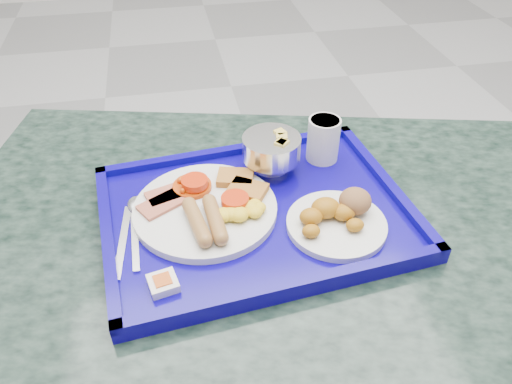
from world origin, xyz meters
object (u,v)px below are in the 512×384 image
Objects in this scene: fruit_bowl at (272,149)px; juice_cup at (323,138)px; table at (267,296)px; bread_plate at (338,217)px; tray at (256,213)px; main_plate at (210,206)px.

juice_cup reaches higher than fruit_bowl.
table is 0.24m from bread_plate.
tray is at bearing 120.83° from table.
fruit_bowl is at bearing 75.81° from table.
bread_plate is at bearing -19.36° from main_plate.
fruit_bowl is (0.03, 0.13, 0.24)m from table.
tray is 3.34× the size of bread_plate.
fruit_bowl reaches higher than table.
table is 5.23× the size of main_plate.
juice_cup is (0.15, 0.13, 0.05)m from tray.
fruit_bowl is at bearing -169.41° from juice_cup.
main_plate reaches higher than tray.
main_plate is 2.84× the size of juice_cup.
tray is at bearing -140.39° from juice_cup.
fruit_bowl is (0.13, 0.10, 0.03)m from main_plate.
juice_cup reaches higher than main_plate.
table is 0.32m from juice_cup.
fruit_bowl is at bearing 37.44° from main_plate.
bread_plate is 0.18m from fruit_bowl.
tray is 2.25× the size of main_plate.
bread_plate is at bearing -25.68° from tray.
main_plate reaches higher than table.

